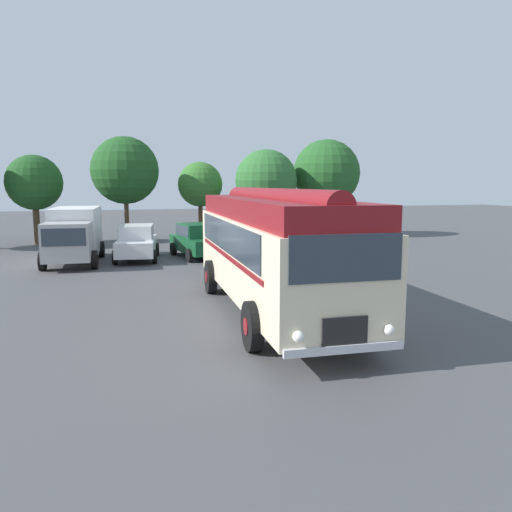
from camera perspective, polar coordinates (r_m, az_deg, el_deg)
The scene contains 11 objects.
ground_plane at distance 14.63m, azimuth 4.09°, elevation -6.04°, with size 120.00×120.00×0.00m, color #474749.
vintage_bus at distance 13.88m, azimuth 1.85°, elevation 1.17°, with size 3.30×10.25×3.49m.
car_near_left at distance 24.54m, azimuth -13.47°, elevation 1.55°, with size 2.41×4.40×1.66m.
car_mid_left at distance 24.79m, azimuth -6.67°, elevation 1.79°, with size 2.42×4.41×1.66m.
car_mid_right at distance 25.62m, azimuth -0.98°, elevation 2.05°, with size 2.15×4.30×1.66m.
box_van at distance 24.48m, azimuth -20.03°, elevation 2.48°, with size 2.69×5.91×2.50m.
tree_left_of_centre at distance 32.59m, azimuth -23.95°, elevation 7.67°, with size 3.26×3.26×5.32m.
tree_centre at distance 31.42m, azimuth -14.63°, elevation 9.35°, with size 4.05×4.05×6.44m.
tree_right_of_centre at distance 33.05m, azimuth -6.59°, elevation 8.10°, with size 2.96×2.92×5.04m.
tree_far_right at distance 32.86m, azimuth 0.95°, elevation 8.54°, with size 4.03×4.03×5.84m.
tree_extra_right at distance 35.03m, azimuth 8.16°, elevation 9.37°, with size 4.56×4.56×6.63m.
Camera 1 is at (-5.18, -13.20, 3.60)m, focal length 35.00 mm.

